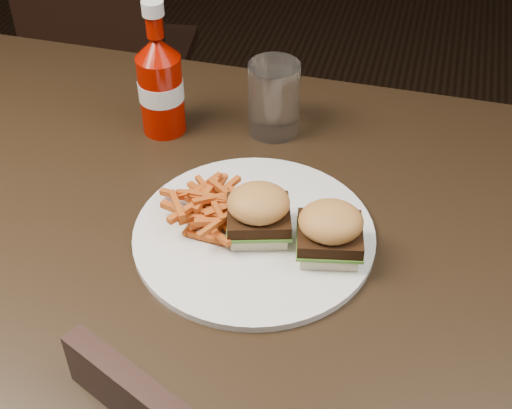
% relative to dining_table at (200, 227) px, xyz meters
% --- Properties ---
extents(dining_table, '(1.20, 0.80, 0.04)m').
position_rel_dining_table_xyz_m(dining_table, '(0.00, 0.00, 0.00)').
color(dining_table, black).
rests_on(dining_table, ground).
extents(chair_far, '(0.42, 0.42, 0.04)m').
position_rel_dining_table_xyz_m(chair_far, '(-0.54, 0.87, -0.30)').
color(chair_far, black).
rests_on(chair_far, ground).
extents(plate, '(0.32, 0.32, 0.01)m').
position_rel_dining_table_xyz_m(plate, '(0.08, -0.02, 0.03)').
color(plate, white).
rests_on(plate, dining_table).
extents(sandwich_half_a, '(0.09, 0.09, 0.02)m').
position_rel_dining_table_xyz_m(sandwich_half_a, '(0.09, -0.02, 0.04)').
color(sandwich_half_a, beige).
rests_on(sandwich_half_a, plate).
extents(sandwich_half_b, '(0.09, 0.08, 0.02)m').
position_rel_dining_table_xyz_m(sandwich_half_b, '(0.19, -0.03, 0.04)').
color(sandwich_half_b, '#FDF0C7').
rests_on(sandwich_half_b, plate).
extents(fries_pile, '(0.13, 0.13, 0.04)m').
position_rel_dining_table_xyz_m(fries_pile, '(0.02, -0.01, 0.05)').
color(fries_pile, '#AB6E1F').
rests_on(fries_pile, plate).
extents(ketchup_bottle, '(0.09, 0.09, 0.14)m').
position_rel_dining_table_xyz_m(ketchup_bottle, '(-0.12, 0.18, 0.08)').
color(ketchup_bottle, '#950B00').
rests_on(ketchup_bottle, dining_table).
extents(tumbler, '(0.10, 0.10, 0.13)m').
position_rel_dining_table_xyz_m(tumbler, '(0.05, 0.23, 0.08)').
color(tumbler, white).
rests_on(tumbler, dining_table).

